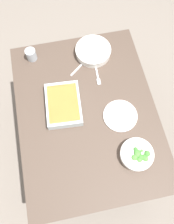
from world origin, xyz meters
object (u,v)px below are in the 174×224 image
(stew_bowl, at_px, (93,51))
(broccoli_bowl, at_px, (137,155))
(side_plate, at_px, (120,116))
(baking_dish, at_px, (63,104))
(drink_cup, at_px, (31,55))
(spoon_by_stew, at_px, (82,65))
(fork_on_table, at_px, (97,75))

(stew_bowl, relative_size, broccoli_bowl, 1.26)
(side_plate, bearing_deg, baking_dish, -112.19)
(drink_cup, xyz_separation_m, side_plate, (0.56, 0.50, -0.03))
(side_plate, bearing_deg, spoon_by_stew, -158.79)
(baking_dish, height_order, side_plate, baking_dish)
(broccoli_bowl, distance_m, spoon_by_stew, 0.73)
(stew_bowl, xyz_separation_m, broccoli_bowl, (0.78, 0.10, 0.00))
(baking_dish, bearing_deg, side_plate, 67.81)
(broccoli_bowl, distance_m, fork_on_table, 0.60)
(broccoli_bowl, distance_m, drink_cup, 0.98)
(fork_on_table, bearing_deg, drink_cup, -118.77)
(drink_cup, distance_m, side_plate, 0.75)
(stew_bowl, relative_size, baking_dish, 0.80)
(spoon_by_stew, height_order, fork_on_table, spoon_by_stew)
(drink_cup, relative_size, spoon_by_stew, 0.57)
(baking_dish, relative_size, side_plate, 1.43)
(broccoli_bowl, height_order, fork_on_table, broccoli_bowl)
(baking_dish, relative_size, drink_cup, 3.70)
(baking_dish, height_order, fork_on_table, baking_dish)
(spoon_by_stew, xyz_separation_m, fork_on_table, (0.10, 0.09, -0.00))
(stew_bowl, distance_m, fork_on_table, 0.19)
(spoon_by_stew, bearing_deg, baking_dish, -31.67)
(side_plate, bearing_deg, broccoli_bowl, 6.19)
(fork_on_table, bearing_deg, stew_bowl, 177.39)
(baking_dish, height_order, spoon_by_stew, baking_dish)
(spoon_by_stew, relative_size, fork_on_table, 0.83)
(stew_bowl, distance_m, side_plate, 0.51)
(drink_cup, height_order, side_plate, drink_cup)
(stew_bowl, bearing_deg, baking_dish, -36.91)
(broccoli_bowl, bearing_deg, fork_on_table, -169.86)
(drink_cup, bearing_deg, fork_on_table, 61.23)
(baking_dish, bearing_deg, stew_bowl, 143.09)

